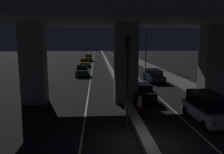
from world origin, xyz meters
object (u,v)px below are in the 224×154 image
Objects in this scene: car_dark_green_lead_oncoming at (82,71)px; car_dark_blue_third at (154,75)px; motorcycle_blue_filtering_mid at (128,83)px; pedestrian_on_sidewalk at (206,86)px; car_white_lead at (207,107)px; traffic_light_left_of_median at (127,66)px; car_taxi_yellow_second_oncoming at (84,63)px; car_taxi_yellow_third_oncoming at (88,58)px; street_lamp at (145,43)px; car_black_second at (142,91)px; motorcycle_red_filtering_near at (140,106)px; motorcycle_black_filtering_far at (122,75)px; car_silver_fifth at (121,64)px; car_grey_fourth at (124,69)px.

car_dark_blue_third is at bearing 59.96° from car_dark_green_lead_oncoming.
motorcycle_blue_filtering_mid is 8.03m from pedestrian_on_sidewalk.
traffic_light_left_of_median is at bearing 100.30° from car_white_lead.
car_taxi_yellow_second_oncoming is (-4.31, 33.24, -3.12)m from traffic_light_left_of_median.
car_white_lead is (5.54, 0.92, -2.90)m from traffic_light_left_of_median.
car_white_lead is at bearing 9.81° from car_taxi_yellow_third_oncoming.
street_lamp is at bearing 70.45° from car_taxi_yellow_second_oncoming.
car_black_second is at bearing 6.96° from car_taxi_yellow_third_oncoming.
car_dark_green_lead_oncoming is (-9.56, 19.80, -0.19)m from car_white_lead.
motorcycle_blue_filtering_mid reaches higher than motorcycle_red_filtering_near.
car_dark_blue_third is 2.59× the size of motorcycle_red_filtering_near.
pedestrian_on_sidewalk reaches higher than motorcycle_blue_filtering_mid.
car_taxi_yellow_second_oncoming is 28.74m from pedestrian_on_sidewalk.
car_white_lead is 14.41m from car_dark_blue_third.
motorcycle_black_filtering_far is 1.20× the size of pedestrian_on_sidewalk.
car_black_second reaches higher than motorcycle_red_filtering_near.
car_black_second is (-3.22, 5.79, -0.25)m from car_white_lead.
traffic_light_left_of_median is at bearing 9.97° from car_dark_green_lead_oncoming.
car_dark_blue_third is 20.52m from car_taxi_yellow_second_oncoming.
car_white_lead reaches higher than motorcycle_black_filtering_far.
motorcycle_black_filtering_far is at bearing 9.30° from car_taxi_yellow_third_oncoming.
car_white_lead is 1.04× the size of car_silver_fifth.
car_grey_fourth is at bearing 23.69° from car_dark_blue_third.
traffic_light_left_of_median reaches higher than car_black_second.
car_black_second is 6.64m from pedestrian_on_sidewalk.
car_silver_fifth is 8.88m from car_taxi_yellow_second_oncoming.
car_grey_fourth is 10.78m from motorcycle_blue_filtering_mid.
traffic_light_left_of_median reaches higher than car_dark_green_lead_oncoming.
motorcycle_blue_filtering_mid is at bearing 176.30° from car_grey_fourth.
motorcycle_blue_filtering_mid is (-0.62, 4.57, -0.12)m from car_black_second.
car_taxi_yellow_third_oncoming reaches higher than motorcycle_red_filtering_near.
motorcycle_black_filtering_far is (-0.59, 10.73, -0.12)m from car_black_second.
pedestrian_on_sidewalk is (12.90, -13.01, 0.16)m from car_dark_green_lead_oncoming.
car_silver_fifth is at bearing 6.75° from car_white_lead.
traffic_light_left_of_median reaches higher than car_grey_fourth.
pedestrian_on_sidewalk is (3.19, -7.62, 0.12)m from car_dark_blue_third.
traffic_light_left_of_median is 1.33× the size of car_silver_fifth.
car_white_lead reaches higher than car_taxi_yellow_second_oncoming.
car_white_lead is at bearing 14.96° from car_taxi_yellow_second_oncoming.
car_taxi_yellow_third_oncoming reaches higher than car_black_second.
car_grey_fourth is 1.11× the size of car_silver_fifth.
street_lamp is 5.08× the size of pedestrian_on_sidewalk.
traffic_light_left_of_median reaches higher than motorcycle_black_filtering_far.
street_lamp reaches higher than car_dark_blue_third.
car_taxi_yellow_third_oncoming is 42.77m from motorcycle_red_filtering_near.
car_grey_fourth is (-4.96, -7.46, -3.97)m from street_lamp.
motorcycle_red_filtering_near is at bearing 177.30° from car_grey_fourth.
car_black_second is at bearing 70.92° from traffic_light_left_of_median.
motorcycle_red_filtering_near is at bearing 69.27° from car_white_lead.
car_dark_green_lead_oncoming reaches higher than motorcycle_red_filtering_near.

